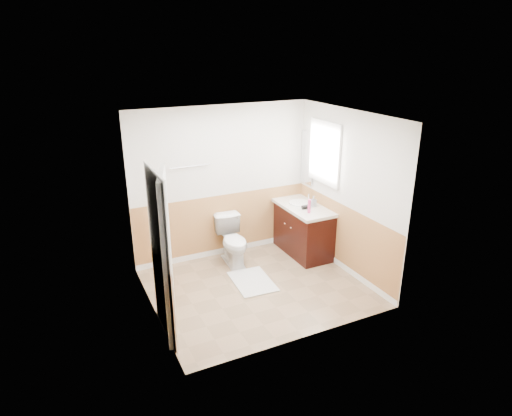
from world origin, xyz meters
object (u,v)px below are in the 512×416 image
bath_mat (252,282)px  vanity_cabinet (303,231)px  toilet (233,241)px  soap_dispenser (313,201)px  lotion_bottle (309,206)px

bath_mat → vanity_cabinet: bearing=24.0°
toilet → soap_dispenser: soap_dispenser is taller
bath_mat → vanity_cabinet: size_ratio=0.73×
toilet → soap_dispenser: bearing=-7.2°
toilet → bath_mat: (-0.00, -0.72, -0.37)m
toilet → soap_dispenser: size_ratio=4.25×
toilet → soap_dispenser: (1.33, -0.26, 0.56)m
vanity_cabinet → toilet: bearing=171.5°
toilet → bath_mat: toilet is taller
toilet → soap_dispenser: 1.46m
bath_mat → soap_dispenser: (1.33, 0.46, 0.93)m
bath_mat → lotion_bottle: (1.11, 0.24, 0.95)m
soap_dispenser → lotion_bottle: bearing=-135.0°
lotion_bottle → soap_dispenser: lotion_bottle is taller
toilet → bath_mat: bearing=-86.1°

